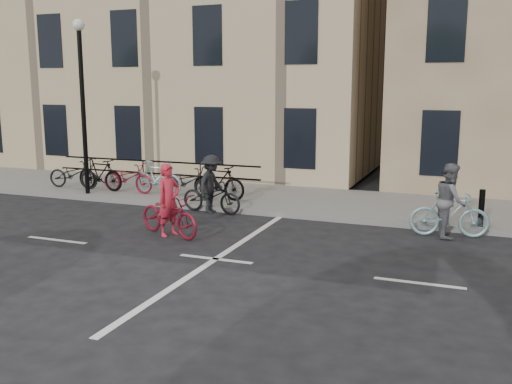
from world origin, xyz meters
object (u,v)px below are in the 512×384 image
(lamp_post, at_px, (82,85))
(cyclist_grey, at_px, (450,207))
(cyclist_pink, at_px, (169,211))
(cyclist_dark, at_px, (211,190))

(lamp_post, relative_size, cyclist_grey, 2.85)
(lamp_post, height_order, cyclist_grey, lamp_post)
(cyclist_grey, bearing_deg, lamp_post, 75.99)
(cyclist_pink, xyz_separation_m, cyclist_dark, (-0.14, 2.58, 0.04))
(cyclist_grey, bearing_deg, cyclist_pink, 100.52)
(lamp_post, xyz_separation_m, cyclist_dark, (4.54, -0.50, -2.85))
(cyclist_pink, relative_size, cyclist_grey, 1.09)
(lamp_post, bearing_deg, cyclist_dark, -6.28)
(cyclist_grey, xyz_separation_m, cyclist_dark, (-6.27, 0.34, -0.07))
(lamp_post, distance_m, cyclist_dark, 5.39)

